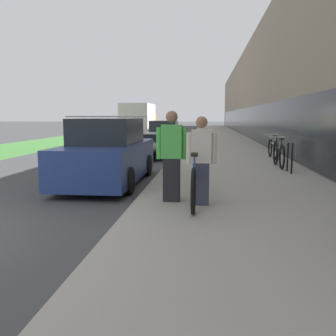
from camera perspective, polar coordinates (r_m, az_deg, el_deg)
sidewalk_slab at (r=25.29m, az=7.87°, el=4.16°), size 4.33×70.00×0.13m
storefront_facade at (r=34.24m, az=19.90°, el=10.74°), size 10.01×70.00×7.31m
lawn_strip at (r=30.95m, az=-13.03°, el=4.61°), size 4.27×70.00×0.03m
tandem_bicycle at (r=6.99m, az=4.20°, el=-1.61°), size 0.52×2.88×0.95m
person_rider at (r=6.56m, az=5.08°, el=1.10°), size 0.53×0.21×1.55m
person_bystander at (r=6.82m, az=0.57°, el=1.80°), size 0.56×0.22×1.65m
bike_rack_hoop at (r=10.87m, az=18.08°, el=2.01°), size 0.05×0.60×0.84m
cruiser_bike_nearest at (r=12.00m, az=16.53°, el=1.99°), size 0.52×1.75×0.92m
cruiser_bike_middle at (r=14.40m, az=15.68°, el=2.90°), size 0.52×1.80×0.87m
parked_sedan_curbside at (r=9.50m, az=-9.12°, el=2.08°), size 1.78×4.31×1.70m
vintage_roadster_curbside at (r=15.44m, az=-2.67°, el=3.11°), size 1.72×4.06×0.92m
parked_sedan_far at (r=21.41m, az=-0.60°, el=5.13°), size 1.76×4.04×1.43m
moving_truck at (r=34.26m, az=-4.42°, el=7.42°), size 2.54×6.62×2.77m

